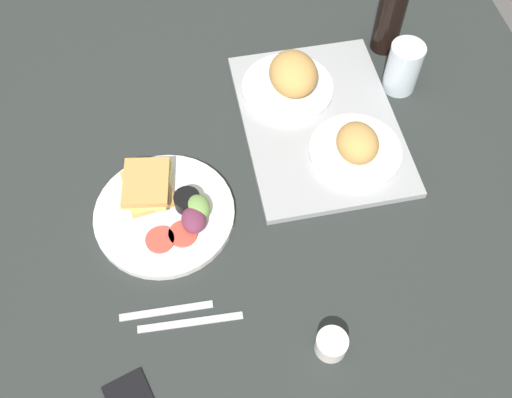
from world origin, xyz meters
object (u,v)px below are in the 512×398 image
Objects in this scene: bread_plate_near at (291,79)px; fork at (166,311)px; plate_with_salad at (166,208)px; espresso_cup at (331,344)px; knife at (190,322)px; serving_tray at (319,123)px; soda_bottle at (391,13)px; bread_plate_far at (356,147)px; drinking_glass at (403,67)px.

bread_plate_near is 57.31cm from fork.
plate_with_salad is 41.42cm from espresso_cup.
knife is at bearing 3.83° from plate_with_salad.
espresso_cup reaches higher than serving_tray.
soda_bottle is at bearing 46.00° from fork.
espresso_cup is at bearing -6.02° from bread_plate_near.
espresso_cup is 30.15cm from fork.
bread_plate_far is 41.36cm from espresso_cup.
soda_bottle is 82.96cm from fork.
bread_plate_near is 58.87cm from espresso_cup.
serving_tray is at bearing 167.78° from espresso_cup.
drinking_glass is (-18.17, 15.91, 1.56)cm from bread_plate_far.
drinking_glass is at bearing 151.04° from espresso_cup.
soda_bottle is at bearing 122.69° from plate_with_salad.
serving_tray is at bearing 45.82° from fork.
soda_bottle reaches higher than espresso_cup.
espresso_cup is (69.49, -31.84, -8.17)cm from soda_bottle.
serving_tray is 11.60cm from bread_plate_near.
fork is at bearing -6.67° from plate_with_salad.
bread_plate_far reaches higher than plate_with_salad.
serving_tray is 49.89cm from espresso_cup.
drinking_glass is 13.66cm from soda_bottle.
serving_tray is 52.65cm from fork.
drinking_glass is 73.71cm from fork.
bread_plate_far is at bearing 33.32° from fork.
soda_bottle is (-12.98, 0.57, 4.19)cm from drinking_glass.
espresso_cup is 25.30cm from knife.
drinking_glass is at bearing 110.53° from serving_tray.
plate_with_salad is 23.76cm from knife.
drinking_glass is 72.48cm from knife.
fork is at bearing -46.05° from soda_bottle.
knife is at bearing -34.82° from fork.
fork and knife have the same top height.
plate_with_salad reaches higher than knife.
plate_with_salad is 68.11cm from soda_bottle.
bread_plate_near is 40.44cm from plate_with_salad.
soda_bottle reaches higher than bread_plate_near.
plate_with_salad is at bearing -82.47° from bread_plate_far.
soda_bottle reaches higher than drinking_glass.
fork is at bearing -58.73° from bread_plate_far.
knife is (60.16, -55.30, -9.92)cm from soda_bottle.
drinking_glass is at bearing 85.57° from bread_plate_near.
fork is (26.01, -42.82, -4.17)cm from bread_plate_far.
bread_plate_near is 3.67× the size of espresso_cup.
plate_with_salad is 1.47× the size of knife.
plate_with_salad reaches higher than espresso_cup.
drinking_glass is 0.63× the size of knife.
espresso_cup is (58.45, -6.16, -3.41)cm from bread_plate_near.
serving_tray is 2.37× the size of knife.
plate_with_salad is 20.86cm from fork.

